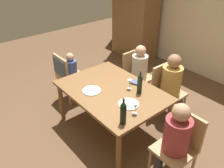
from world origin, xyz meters
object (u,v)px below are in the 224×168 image
person_man_bearded (172,84)px  dinner_plate_host (129,104)px  chair_right_end (179,142)px  wine_glass_centre (135,106)px  wine_bottle_dark_red (123,113)px  wine_glass_near_left (130,82)px  chair_far_right (166,88)px  person_child_small (73,72)px  dinner_plate_guest_left (92,91)px  person_man_guest (175,139)px  wine_bottle_tall_green (140,84)px  dining_table (112,95)px  chair_left_end (65,72)px  armoire_cabinet (135,13)px  chair_far_left (136,72)px  person_woman_host (140,70)px

person_man_bearded → dinner_plate_host: 1.00m
chair_right_end → wine_glass_centre: bearing=20.9°
wine_bottle_dark_red → wine_glass_centre: 0.25m
wine_bottle_dark_red → dinner_plate_host: 0.41m
wine_glass_near_left → wine_glass_centre: size_ratio=1.00×
person_man_bearded → chair_far_right: bearing=-90.0°
person_child_small → dinner_plate_guest_left: person_child_small is taller
wine_glass_near_left → person_child_small: bearing=-171.4°
person_man_guest → person_child_small: person_man_guest is taller
chair_right_end → wine_bottle_tall_green: bearing=-10.7°
dining_table → chair_left_end: (-1.16, -0.12, -0.07)m
person_child_small → person_man_guest: bearing=-1.2°
armoire_cabinet → dinner_plate_host: size_ratio=7.80×
person_man_bearded → dinner_plate_guest_left: bearing=-24.6°
chair_far_left → wine_bottle_dark_red: (1.08, -1.30, 0.37)m
chair_right_end → person_man_guest: 0.17m
wine_bottle_dark_red → dinner_plate_host: size_ratio=1.25×
chair_far_left → wine_bottle_dark_red: bearing=39.8°
chair_left_end → person_child_small: size_ratio=0.98×
chair_far_right → dinner_plate_host: (0.15, -1.00, 0.22)m
dinner_plate_guest_left → person_man_bearded: bearing=65.4°
chair_left_end → person_child_small: 0.15m
wine_bottle_tall_green → person_man_guest: bearing=-17.8°
chair_far_left → wine_bottle_tall_green: (0.75, -0.69, 0.37)m
dinner_plate_guest_left → person_child_small: bearing=164.8°
wine_glass_near_left → wine_bottle_tall_green: bearing=9.3°
person_woman_host → wine_bottle_tall_green: (0.63, -0.69, 0.27)m
person_man_bearded → dinner_plate_host: size_ratio=4.15×
chair_right_end → person_woman_host: (-1.49, 0.85, 0.10)m
dining_table → chair_far_right: (0.26, 0.93, -0.13)m
chair_far_right → dinner_plate_host: bearing=8.7°
dining_table → wine_bottle_tall_green: bearing=38.9°
chair_far_right → chair_far_left: bearing=-90.0°
person_man_guest → wine_glass_near_left: (-1.02, 0.25, 0.20)m
dinner_plate_host → chair_far_left: bearing=130.6°
person_man_bearded → wine_glass_near_left: bearing=-18.7°
wine_bottle_dark_red → person_child_small: bearing=167.8°
armoire_cabinet → wine_bottle_tall_green: size_ratio=6.37×
person_child_small → wine_bottle_dark_red: (1.80, -0.39, 0.34)m
chair_right_end → dinner_plate_guest_left: (-1.32, -0.33, 0.22)m
armoire_cabinet → person_woman_host: 2.12m
wine_bottle_tall_green → dinner_plate_host: (0.11, -0.31, -0.15)m
chair_far_left → wine_glass_near_left: bearing=38.7°
person_man_bearded → person_child_small: size_ratio=1.24×
chair_far_right → person_child_small: bearing=-57.4°
dining_table → armoire_cabinet: bearing=129.2°
dining_table → wine_bottle_dark_red: bearing=-29.5°
armoire_cabinet → wine_bottle_dark_red: size_ratio=6.26×
armoire_cabinet → person_man_guest: (3.04, -2.33, -0.44)m
wine_bottle_tall_green → dinner_plate_guest_left: size_ratio=1.26×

